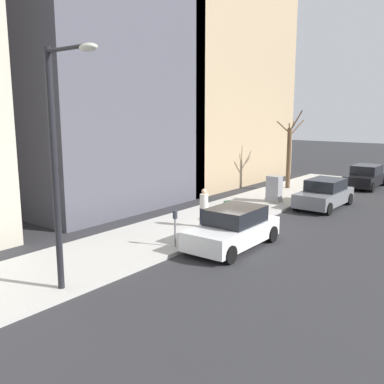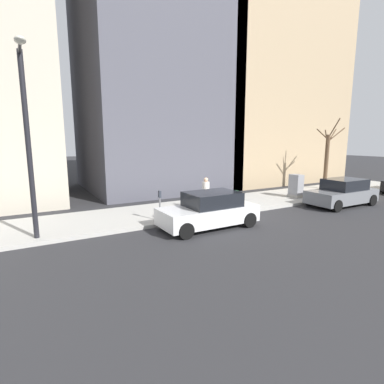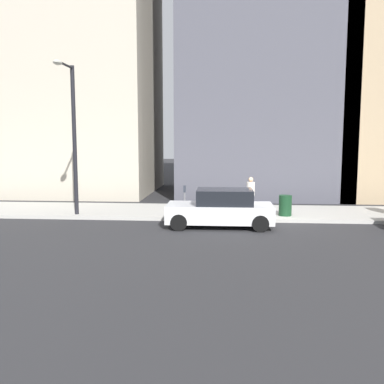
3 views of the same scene
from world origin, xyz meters
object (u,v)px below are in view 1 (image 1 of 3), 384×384
parking_meter (175,225)px  trash_bin (230,211)px  parked_car_grey (324,194)px  bare_tree (289,154)px  utility_box (274,189)px  office_tower_left (179,29)px  streetlamp (60,151)px  parked_car_black (366,177)px  parked_car_white (234,228)px  pedestrian_near_meter (204,205)px

parking_meter → trash_bin: 4.44m
parked_car_grey → bare_tree: bare_tree is taller
utility_box → parking_meter: bearing=95.1°
parking_meter → trash_bin: bearing=-84.2°
bare_tree → office_tower_left: size_ratio=0.23×
streetlamp → parked_car_black: bearing=-93.5°
streetlamp → parked_car_white: bearing=-101.7°
parked_car_grey → streetlamp: (1.50, 15.34, 3.28)m
parked_car_black → streetlamp: bearing=85.8°
streetlamp → trash_bin: (0.62, -9.28, -3.42)m
parked_car_grey → trash_bin: parked_car_grey is taller
pedestrian_near_meter → bare_tree: bearing=-91.8°
parked_car_black → parked_car_grey: same height
parked_car_black → parked_car_white: same height
streetlamp → bare_tree: bearing=-83.1°
utility_box → bare_tree: bare_tree is taller
parking_meter → streetlamp: 5.75m
streetlamp → office_tower_left: office_tower_left is taller
parked_car_white → trash_bin: 3.42m
parked_car_white → office_tower_left: 21.01m
parking_meter → trash_bin: (0.45, -4.40, -0.38)m
parking_meter → utility_box: size_ratio=0.94×
parked_car_white → office_tower_left: (13.02, -12.80, 10.40)m
trash_bin → parked_car_white: bearing=125.1°
parked_car_black → parking_meter: parked_car_black is taller
parking_meter → pedestrian_near_meter: 3.01m
bare_tree → office_tower_left: office_tower_left is taller
parked_car_grey → parked_car_white: size_ratio=1.00×
parking_meter → pedestrian_near_meter: pedestrian_near_meter is taller
streetlamp → office_tower_left: bearing=-58.8°
parked_car_black → office_tower_left: office_tower_left is taller
bare_tree → parked_car_white: bearing=106.3°
parked_car_black → pedestrian_near_meter: bearing=80.5°
parked_car_white → parking_meter: 2.22m
parked_car_black → pedestrian_near_meter: 15.53m
parked_car_grey → pedestrian_near_meter: size_ratio=2.54×
parked_car_grey → pedestrian_near_meter: 7.96m
trash_bin → office_tower_left: (11.06, -10.00, 10.54)m
streetlamp → office_tower_left: 23.64m
parking_meter → trash_bin: parking_meter is taller
parked_car_black → utility_box: (2.44, 8.68, 0.11)m
utility_box → pedestrian_near_meter: (-0.05, 6.66, 0.24)m
parked_car_grey → parked_car_black: bearing=-88.8°
parking_meter → bare_tree: bearing=-81.4°
pedestrian_near_meter → trash_bin: bearing=-111.9°
streetlamp → pedestrian_near_meter: size_ratio=3.92×
office_tower_left → parked_car_grey: bearing=163.3°
streetlamp → pedestrian_near_meter: (0.97, -7.78, -2.93)m
parked_car_black → utility_box: bearing=73.6°
parked_car_black → pedestrian_near_meter: pedestrian_near_meter is taller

